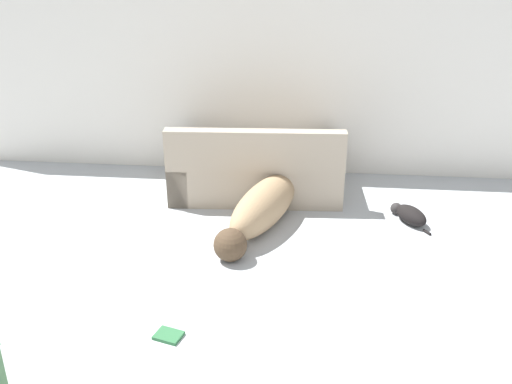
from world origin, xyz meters
TOP-DOWN VIEW (x-y plane):
  - wall_back at (0.00, 4.34)m, footprint 7.70×0.06m
  - couch at (-0.24, 3.68)m, footprint 1.74×1.01m
  - dog at (-0.12, 2.91)m, footprint 0.77×1.71m
  - cat at (1.22, 3.16)m, footprint 0.36×0.50m
  - book_green at (-0.59, 1.31)m, footprint 0.21×0.18m

SIDE VIEW (x-z plane):
  - book_green at x=-0.59m, z-range 0.00..0.02m
  - cat at x=1.22m, z-range 0.00..0.15m
  - dog at x=-0.12m, z-range -0.01..0.39m
  - couch at x=-0.24m, z-range -0.14..0.64m
  - wall_back at x=0.00m, z-range 0.00..2.46m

